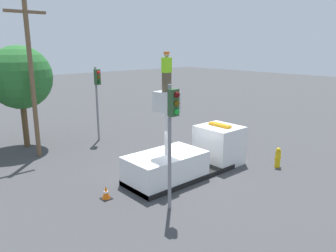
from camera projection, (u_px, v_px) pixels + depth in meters
ground_plane at (181, 176)px, 16.31m from camera, size 120.00×120.00×0.00m
bucket_truck at (189, 157)px, 16.48m from camera, size 6.80×2.26×4.33m
worker at (167, 72)px, 14.46m from camera, size 0.40×0.26×1.75m
traffic_light_pole at (172, 123)px, 12.18m from camera, size 0.34×0.57×4.96m
traffic_light_across at (97, 89)px, 21.58m from camera, size 0.34×0.57×4.98m
fire_hydrant at (278, 158)px, 17.39m from camera, size 0.53×0.29×1.09m
traffic_cone_rear at (106, 193)px, 13.84m from camera, size 0.43×0.43×0.58m
tree_left_bg at (20, 78)px, 20.08m from camera, size 3.89×3.89×6.38m
utility_pole at (32, 76)px, 18.30m from camera, size 2.20×0.26×8.69m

